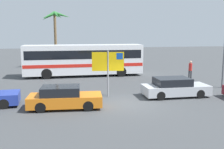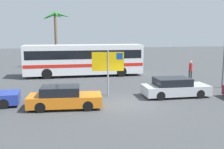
{
  "view_description": "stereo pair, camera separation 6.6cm",
  "coord_description": "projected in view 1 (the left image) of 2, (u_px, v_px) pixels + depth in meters",
  "views": [
    {
      "loc": [
        -3.96,
        -15.41,
        4.44
      ],
      "look_at": [
        -0.24,
        3.54,
        1.3
      ],
      "focal_mm": 41.84,
      "sensor_mm": 36.0,
      "label": 1
    },
    {
      "loc": [
        -3.9,
        -15.42,
        4.44
      ],
      "look_at": [
        -0.24,
        3.54,
        1.3
      ],
      "focal_mm": 41.84,
      "sensor_mm": 36.0,
      "label": 2
    }
  ],
  "objects": [
    {
      "name": "bus_front_coach",
      "position": [
        84.0,
        59.0,
        26.54
      ],
      "size": [
        11.82,
        2.57,
        3.17
      ],
      "color": "white",
      "rests_on": "ground"
    },
    {
      "name": "pedestrian_near_sign",
      "position": [
        190.0,
        69.0,
        24.47
      ],
      "size": [
        0.32,
        0.32,
        1.79
      ],
      "rotation": [
        0.0,
        0.0,
        1.26
      ],
      "color": "#2D2D33",
      "rests_on": "ground"
    },
    {
      "name": "car_silver",
      "position": [
        175.0,
        87.0,
        18.16
      ],
      "size": [
        4.57,
        1.92,
        1.32
      ],
      "rotation": [
        0.0,
        0.0,
        -0.01
      ],
      "color": "#B7BABF",
      "rests_on": "ground"
    },
    {
      "name": "palm_tree_seaside",
      "position": [
        55.0,
        23.0,
        31.82
      ],
      "size": [
        3.6,
        3.66,
        6.95
      ],
      "color": "brown",
      "rests_on": "ground"
    },
    {
      "name": "car_orange",
      "position": [
        64.0,
        98.0,
        15.32
      ],
      "size": [
        4.38,
        2.01,
        1.32
      ],
      "rotation": [
        0.0,
        0.0,
        -0.08
      ],
      "color": "orange",
      "rests_on": "ground"
    },
    {
      "name": "ferry_sign",
      "position": [
        109.0,
        63.0,
        17.9
      ],
      "size": [
        2.19,
        0.37,
        3.2
      ],
      "rotation": [
        0.0,
        0.0,
        -0.14
      ],
      "color": "gray",
      "rests_on": "ground"
    },
    {
      "name": "ground",
      "position": [
        127.0,
        104.0,
        16.39
      ],
      "size": [
        120.0,
        120.0,
        0.0
      ],
      "primitive_type": "plane",
      "color": "#424447"
    }
  ]
}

